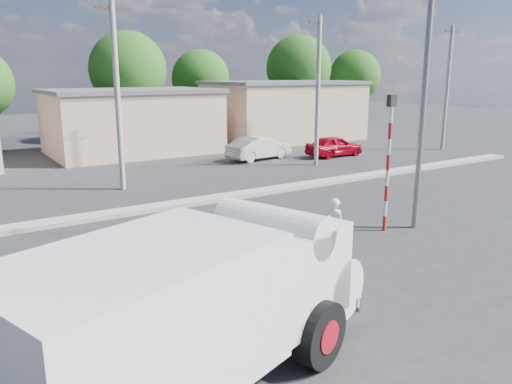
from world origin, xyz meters
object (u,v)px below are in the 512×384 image
truck (204,302)px  car_red (334,146)px  cyclist (334,237)px  traffic_pole (389,152)px  streetlight (422,74)px  bicycle (334,246)px  car_cream (259,148)px

truck → car_red: size_ratio=1.83×
cyclist → traffic_pole: (3.32, 1.28, 1.84)m
cyclist → streetlight: (4.26, 0.98, 4.20)m
truck → bicycle: bearing=10.3°
truck → car_cream: (12.86, 18.07, -0.81)m
bicycle → streetlight: (4.26, 0.98, 4.46)m
truck → cyclist: bearing=10.3°
car_red → car_cream: bearing=70.5°
car_cream → streetlight: size_ratio=0.46×
truck → car_red: 23.99m
bicycle → car_cream: car_cream is taller
car_red → traffic_pole: 15.13m
car_cream → streetlight: (-3.22, -14.11, 4.28)m
bicycle → car_red: car_red is taller
car_red → traffic_pole: traffic_pole is taller
car_cream → car_red: bearing=-118.3°
truck → car_red: truck is taller
truck → streetlight: size_ratio=0.77×
cyclist → car_cream: cyclist is taller
bicycle → traffic_pole: 4.13m
streetlight → car_red: bearing=58.3°
bicycle → cyclist: size_ratio=1.26×
bicycle → traffic_pole: traffic_pole is taller
truck → cyclist: 6.19m
car_cream → streetlight: 15.09m
truck → streetlight: bearing=3.7°
car_cream → traffic_pole: size_ratio=0.95×
bicycle → streetlight: streetlight is taller
streetlight → car_cream: bearing=77.2°
traffic_pole → streetlight: streetlight is taller
truck → traffic_pole: (8.71, 4.26, 1.10)m
bicycle → car_red: (12.01, 13.53, 0.14)m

